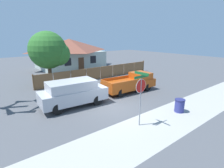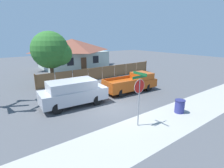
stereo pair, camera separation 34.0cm
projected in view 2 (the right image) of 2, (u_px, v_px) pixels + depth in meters
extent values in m
plane|color=#4C4F54|center=(114.00, 107.00, 12.75)|extent=(80.00, 80.00, 0.00)
cube|color=#A3A39E|center=(152.00, 127.00, 9.97)|extent=(36.00, 3.20, 0.01)
cube|color=brown|center=(46.00, 81.00, 17.35)|extent=(1.85, 0.06, 1.47)
cube|color=brown|center=(64.00, 78.00, 18.46)|extent=(1.85, 0.06, 1.47)
cube|color=brown|center=(81.00, 76.00, 19.57)|extent=(1.85, 0.06, 1.47)
cube|color=brown|center=(95.00, 74.00, 20.68)|extent=(1.85, 0.06, 1.47)
cube|color=brown|center=(109.00, 72.00, 21.79)|extent=(1.85, 0.06, 1.47)
cube|color=brown|center=(120.00, 70.00, 22.90)|extent=(1.85, 0.06, 1.47)
cube|color=brown|center=(131.00, 68.00, 24.02)|extent=(1.85, 0.06, 1.47)
cube|color=brown|center=(141.00, 67.00, 25.13)|extent=(1.85, 0.06, 1.47)
cube|color=brown|center=(35.00, 82.00, 16.78)|extent=(0.12, 0.12, 1.57)
cube|color=brown|center=(146.00, 66.00, 25.67)|extent=(0.12, 0.12, 1.57)
cube|color=#B2C1B7|center=(73.00, 59.00, 28.65)|extent=(9.28, 7.33, 2.67)
pyramid|color=brown|center=(72.00, 45.00, 28.04)|extent=(10.03, 7.91, 1.95)
cube|color=black|center=(70.00, 62.00, 24.54)|extent=(1.00, 0.04, 1.10)
cube|color=black|center=(96.00, 59.00, 26.95)|extent=(1.00, 0.04, 1.10)
cube|color=brown|center=(84.00, 64.00, 25.89)|extent=(0.90, 0.04, 2.00)
cylinder|color=brown|center=(52.00, 73.00, 19.21)|extent=(0.40, 0.40, 2.14)
sphere|color=#2D6B28|center=(50.00, 50.00, 18.54)|extent=(3.94, 3.94, 3.94)
sphere|color=#31732C|center=(60.00, 54.00, 18.77)|extent=(2.56, 2.56, 2.56)
cube|color=#B7B7BC|center=(74.00, 95.00, 12.95)|extent=(4.95, 2.35, 0.91)
cube|color=#B7B7BC|center=(72.00, 85.00, 12.68)|extent=(3.50, 2.08, 0.66)
cube|color=black|center=(92.00, 82.00, 13.50)|extent=(0.19, 1.75, 0.55)
cylinder|color=black|center=(87.00, 94.00, 14.55)|extent=(0.76, 0.22, 0.76)
cylinder|color=black|center=(97.00, 100.00, 13.11)|extent=(0.76, 0.22, 0.76)
cylinder|color=black|center=(51.00, 101.00, 13.01)|extent=(0.76, 0.22, 0.76)
cylinder|color=black|center=(57.00, 109.00, 11.57)|extent=(0.76, 0.22, 0.76)
cube|color=#B74C14|center=(130.00, 84.00, 16.23)|extent=(5.22, 2.29, 0.74)
cube|color=#B74C14|center=(142.00, 76.00, 16.78)|extent=(1.76, 1.87, 0.58)
cube|color=#B74C14|center=(117.00, 78.00, 16.39)|extent=(3.19, 0.32, 0.26)
cube|color=#B74C14|center=(129.00, 82.00, 14.92)|extent=(3.19, 0.32, 0.26)
cube|color=#B74C14|center=(107.00, 83.00, 14.81)|extent=(0.22, 1.81, 0.26)
cylinder|color=black|center=(137.00, 84.00, 17.83)|extent=(0.71, 0.22, 0.71)
cylinder|color=black|center=(149.00, 87.00, 16.45)|extent=(0.71, 0.22, 0.71)
cylinder|color=black|center=(111.00, 88.00, 16.20)|extent=(0.71, 0.22, 0.71)
cylinder|color=black|center=(121.00, 93.00, 14.82)|extent=(0.71, 0.22, 0.71)
cylinder|color=gray|center=(139.00, 103.00, 9.81)|extent=(0.07, 0.07, 2.81)
cylinder|color=red|center=(139.00, 86.00, 9.55)|extent=(0.75, 0.04, 0.75)
cylinder|color=white|center=(139.00, 86.00, 9.55)|extent=(0.79, 0.03, 0.79)
cube|color=#19602D|center=(140.00, 77.00, 9.41)|extent=(1.09, 0.05, 0.15)
cube|color=#19602D|center=(140.00, 74.00, 9.36)|extent=(0.05, 0.98, 0.15)
cylinder|color=navy|center=(180.00, 107.00, 11.80)|extent=(0.63, 0.63, 0.83)
cylinder|color=navy|center=(180.00, 101.00, 11.68)|extent=(0.68, 0.68, 0.08)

